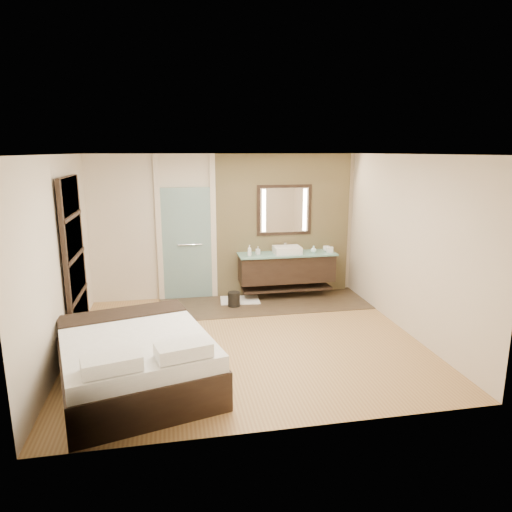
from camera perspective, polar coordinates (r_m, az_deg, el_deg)
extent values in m
plane|color=#9B6D41|center=(6.88, -1.21, -10.53)|extent=(5.00, 5.00, 0.00)
cube|color=#37291E|center=(8.45, 1.02, -5.93)|extent=(3.80, 1.30, 0.01)
cube|color=tan|center=(8.81, 3.44, 3.86)|extent=(2.60, 0.08, 2.70)
cube|color=black|center=(8.69, 3.84, -1.53)|extent=(1.80, 0.50, 0.50)
cube|color=black|center=(8.80, 3.80, -3.99)|extent=(1.71, 0.45, 0.04)
cube|color=#86CCBD|center=(8.61, 3.90, 0.24)|extent=(1.85, 0.55, 0.03)
cube|color=white|center=(8.59, 3.91, 0.76)|extent=(0.50, 0.38, 0.13)
cylinder|color=silver|center=(8.77, 3.60, 1.15)|extent=(0.03, 0.03, 0.18)
cylinder|color=silver|center=(8.71, 3.67, 1.61)|extent=(0.02, 0.10, 0.02)
cube|color=black|center=(8.72, 3.55, 5.75)|extent=(1.06, 0.03, 0.96)
cube|color=white|center=(8.70, 3.57, 5.74)|extent=(0.94, 0.01, 0.84)
cube|color=#FFE7BF|center=(8.61, 0.99, 5.68)|extent=(0.07, 0.01, 0.80)
cube|color=#FFE7BF|center=(8.80, 6.12, 5.78)|extent=(0.07, 0.01, 0.80)
cube|color=silver|center=(8.59, -8.62, 1.47)|extent=(0.90, 0.05, 2.10)
cylinder|color=silver|center=(8.55, -8.28, 1.42)|extent=(0.45, 0.03, 0.03)
cube|color=beige|center=(8.55, -12.05, 3.32)|extent=(0.10, 0.08, 2.70)
cube|color=beige|center=(8.58, -5.35, 3.58)|extent=(0.10, 0.08, 2.70)
cube|color=black|center=(7.13, -21.74, -0.45)|extent=(0.06, 1.20, 2.40)
cube|color=beige|center=(7.35, -21.05, -6.76)|extent=(0.02, 1.06, 0.52)
cube|color=beige|center=(7.19, -21.42, -2.34)|extent=(0.02, 1.06, 0.52)
cube|color=beige|center=(7.06, -21.82, 2.27)|extent=(0.02, 1.06, 0.52)
cube|color=beige|center=(6.99, -22.22, 7.00)|extent=(0.02, 1.06, 0.52)
cube|color=black|center=(5.78, -14.78, -13.28)|extent=(2.12, 2.41, 0.45)
cube|color=silver|center=(5.65, -14.97, -10.36)|extent=(2.05, 2.35, 0.19)
cube|color=black|center=(6.33, -16.30, -6.96)|extent=(1.67, 0.85, 0.04)
cube|color=silver|center=(4.78, -17.60, -12.64)|extent=(0.63, 0.44, 0.14)
cube|color=silver|center=(4.91, -9.06, -11.49)|extent=(0.63, 0.44, 0.14)
cube|color=white|center=(8.59, -2.03, -5.53)|extent=(0.76, 0.55, 0.02)
cylinder|color=black|center=(8.26, -2.78, -5.44)|extent=(0.22, 0.22, 0.27)
cube|color=silver|center=(8.78, 9.19, 0.79)|extent=(0.14, 0.14, 0.10)
imported|color=white|center=(8.34, -0.83, 0.68)|extent=(0.09, 0.09, 0.20)
imported|color=#B2B2B2|center=(8.47, 0.24, 0.70)|extent=(0.08, 0.09, 0.15)
imported|color=#BEEEEF|center=(8.68, 7.21, 0.84)|extent=(0.14, 0.14, 0.13)
imported|color=silver|center=(8.85, 8.79, 0.92)|extent=(0.18, 0.18, 0.11)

